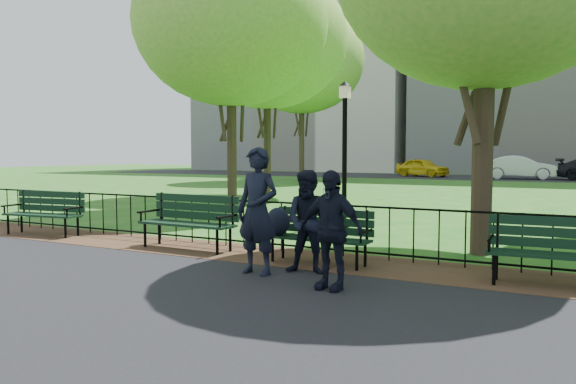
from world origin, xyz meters
The scene contains 19 objects.
ground centered at (0.00, 0.00, 0.00)m, with size 120.00×120.00×0.00m, color #1C5C18.
asphalt_path centered at (0.00, -3.40, 0.01)m, with size 60.00×9.20×0.01m, color black.
dirt_strip centered at (0.00, 1.50, 0.01)m, with size 60.00×1.60×0.01m, color #372616.
far_street centered at (0.00, 35.00, 0.01)m, with size 70.00×9.00×0.01m, color black.
iron_fence centered at (0.00, 2.00, 0.50)m, with size 24.06×0.06×1.00m.
apartment_west centered at (-22.00, 48.00, 13.00)m, with size 22.00×15.00×26.00m, color beige.
park_bench_main centered at (-0.22, 1.19, 0.60)m, with size 1.72×0.56×0.95m.
park_bench_left_a centered at (-2.58, 1.41, 0.62)m, with size 1.93×0.64×1.09m.
park_bench_left_b centered at (-6.41, 1.36, 0.58)m, with size 1.85×0.77×1.02m.
park_bench_right_a centered at (3.51, 1.33, 0.57)m, with size 1.79×0.64×1.00m.
lamppost centered at (-1.29, 5.63, 1.88)m, with size 0.31×0.31×3.45m.
tree_near_w centered at (-5.67, 7.40, 5.61)m, with size 5.80×5.80×8.09m.
tree_mid_w centered at (-7.72, 13.03, 6.29)m, with size 6.50×6.50×9.06m.
tree_far_w centered at (-11.85, 24.34, 7.43)m, with size 7.67×7.67×10.70m.
person_left centered at (-0.38, 0.15, 0.93)m, with size 0.67×0.44×1.84m, color black.
person_mid centered at (0.27, 0.53, 0.77)m, with size 0.73×0.38×1.51m, color black.
person_right centered at (0.92, -0.19, 0.78)m, with size 0.90×0.37×1.54m, color black.
taxi centered at (-7.00, 34.59, 0.70)m, with size 1.62×4.02×1.37m, color gold.
sedan_silver centered at (-0.20, 33.65, 0.80)m, with size 1.66×4.76×1.57m, color #B2B5BB.
Camera 1 is at (3.80, -6.74, 1.77)m, focal length 35.00 mm.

